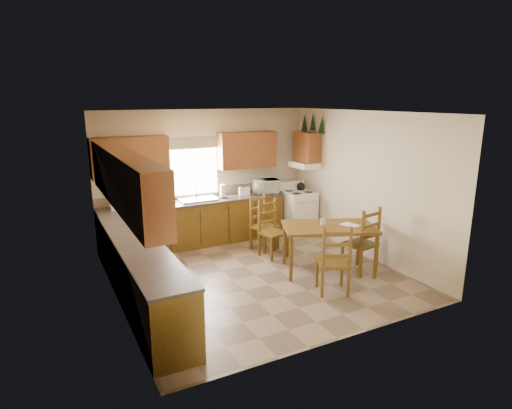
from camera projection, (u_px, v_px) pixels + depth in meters
name	position (u px, v px, depth m)	size (l,w,h in m)	color
floor	(256.00, 275.00, 7.24)	(4.50, 4.50, 0.00)	#806B56
ceiling	(256.00, 112.00, 6.59)	(4.50, 4.50, 0.00)	brown
wall_left	(112.00, 215.00, 5.91)	(4.50, 4.50, 0.00)	beige
wall_right	(364.00, 185.00, 7.92)	(4.50, 4.50, 0.00)	beige
wall_back	(206.00, 176.00, 8.85)	(4.50, 4.50, 0.00)	beige
wall_front	(345.00, 236.00, 4.98)	(4.50, 4.50, 0.00)	beige
lower_cab_back	(195.00, 224.00, 8.65)	(3.75, 0.60, 0.88)	brown
lower_cab_left	(141.00, 276.00, 6.13)	(0.60, 3.60, 0.88)	brown
counter_back	(195.00, 202.00, 8.53)	(3.75, 0.63, 0.04)	#433932
counter_left	(139.00, 245.00, 6.02)	(0.63, 3.60, 0.04)	#433932
backsplash	(190.00, 194.00, 8.76)	(3.75, 0.01, 0.18)	#856C51
upper_cab_back_left	(130.00, 157.00, 7.89)	(1.41, 0.33, 0.75)	brown
upper_cab_back_right	(247.00, 150.00, 8.97)	(1.25, 0.33, 0.75)	brown
upper_cab_left	(124.00, 179.00, 5.73)	(0.33, 3.60, 0.75)	brown
upper_cab_stove	(307.00, 147.00, 9.13)	(0.33, 0.62, 0.62)	brown
range_hood	(305.00, 165.00, 9.20)	(0.44, 0.62, 0.12)	white
window_frame	(193.00, 167.00, 8.64)	(1.13, 0.02, 1.18)	white
window_pane	(193.00, 167.00, 8.64)	(1.05, 0.01, 1.10)	white
window_valance	(192.00, 143.00, 8.50)	(1.19, 0.01, 0.24)	#475A35
sink_basin	(198.00, 199.00, 8.56)	(0.75, 0.45, 0.04)	silver
pine_decal_a	(322.00, 125.00, 8.80)	(0.22, 0.22, 0.36)	black
pine_decal_b	(313.00, 122.00, 9.06)	(0.22, 0.22, 0.36)	black
pine_decal_c	(304.00, 123.00, 9.35)	(0.22, 0.22, 0.36)	black
stove	(298.00, 213.00, 9.37)	(0.62, 0.64, 0.93)	white
coffeemaker	(116.00, 200.00, 7.83)	(0.21, 0.25, 0.35)	white
paper_towel	(223.00, 191.00, 8.75)	(0.12, 0.12, 0.28)	white
toaster	(244.00, 191.00, 8.97)	(0.21, 0.14, 0.18)	white
microwave	(266.00, 186.00, 9.19)	(0.49, 0.35, 0.29)	white
dining_table	(328.00, 249.00, 7.32)	(1.52, 0.87, 0.82)	brown
chair_near_left	(360.00, 240.00, 7.27)	(0.48, 0.46, 1.15)	brown
chair_near_right	(333.00, 258.00, 6.50)	(0.46, 0.44, 1.09)	brown
chair_far_left	(274.00, 229.00, 7.99)	(0.45, 0.42, 1.06)	brown
chair_far_right	(265.00, 223.00, 8.35)	(0.45, 0.43, 1.07)	brown
table_paper	(350.00, 225.00, 7.27)	(0.22, 0.30, 0.00)	white
table_card	(323.00, 222.00, 7.26)	(0.09, 0.02, 0.12)	white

